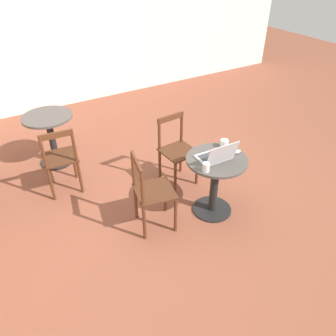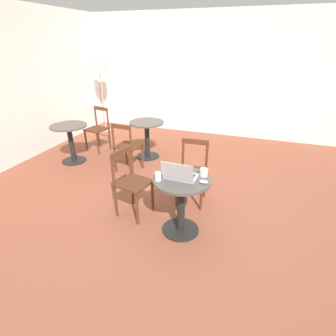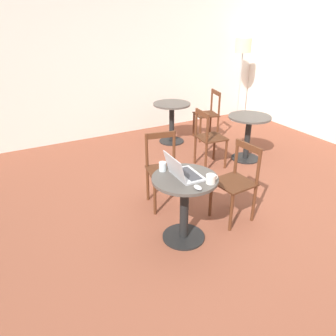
% 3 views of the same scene
% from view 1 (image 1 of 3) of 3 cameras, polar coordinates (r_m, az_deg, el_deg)
% --- Properties ---
extents(ground_plane, '(16.00, 16.00, 0.00)m').
position_cam_1_polar(ground_plane, '(4.16, 0.14, -3.57)').
color(ground_plane, brown).
extents(wall_side, '(0.06, 9.40, 2.70)m').
position_cam_1_polar(wall_side, '(6.37, -16.29, 22.49)').
color(wall_side, white).
rests_on(wall_side, ground_plane).
extents(cafe_table_near, '(0.65, 0.65, 0.71)m').
position_cam_1_polar(cafe_table_near, '(3.58, 8.22, -1.37)').
color(cafe_table_near, black).
rests_on(cafe_table_near, ground_plane).
extents(cafe_table_mid, '(0.65, 0.65, 0.71)m').
position_cam_1_polar(cafe_table_mid, '(4.67, -19.83, 6.08)').
color(cafe_table_mid, black).
rests_on(cafe_table_mid, ground_plane).
extents(chair_near_back, '(0.46, 0.46, 0.88)m').
position_cam_1_polar(chair_near_back, '(3.38, -2.99, -4.35)').
color(chair_near_back, '#562D19').
rests_on(chair_near_back, ground_plane).
extents(chair_near_right, '(0.42, 0.42, 0.88)m').
position_cam_1_polar(chair_near_right, '(4.05, 1.49, 3.03)').
color(chair_near_right, '#562D19').
rests_on(chair_near_right, ground_plane).
extents(chair_mid_left, '(0.43, 0.43, 0.88)m').
position_cam_1_polar(chair_mid_left, '(4.08, -18.22, 1.37)').
color(chair_mid_left, '#562D19').
rests_on(chair_mid_left, ground_plane).
extents(laptop, '(0.30, 0.36, 0.24)m').
position_cam_1_polar(laptop, '(3.41, 8.42, 2.14)').
color(laptop, '#B7B7BC').
rests_on(laptop, cafe_table_near).
extents(mouse, '(0.06, 0.10, 0.03)m').
position_cam_1_polar(mouse, '(3.58, 11.88, 2.81)').
color(mouse, '#B7B7BC').
rests_on(mouse, cafe_table_near).
extents(mug, '(0.13, 0.09, 0.09)m').
position_cam_1_polar(mug, '(3.65, 9.76, 4.24)').
color(mug, silver).
rests_on(mug, cafe_table_near).
extents(drinking_glass, '(0.07, 0.07, 0.09)m').
position_cam_1_polar(drinking_glass, '(3.23, 6.63, 0.13)').
color(drinking_glass, silver).
rests_on(drinking_glass, cafe_table_near).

